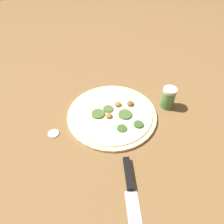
{
  "coord_description": "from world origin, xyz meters",
  "views": [
    {
      "loc": [
        0.53,
        -0.24,
        0.61
      ],
      "look_at": [
        0.0,
        0.0,
        0.02
      ],
      "focal_mm": 35.0,
      "sensor_mm": 36.0,
      "label": 1
    }
  ],
  "objects_px": {
    "pizza": "(112,114)",
    "loose_cap": "(53,133)",
    "spice_jar": "(168,98)",
    "knife": "(130,187)"
  },
  "relations": [
    {
      "from": "knife",
      "to": "pizza",
      "type": "bearing_deg",
      "value": -174.75
    },
    {
      "from": "pizza",
      "to": "loose_cap",
      "type": "xyz_separation_m",
      "value": [
        -0.01,
        -0.23,
        -0.0
      ]
    },
    {
      "from": "pizza",
      "to": "knife",
      "type": "xyz_separation_m",
      "value": [
        0.29,
        -0.07,
        -0.0
      ]
    },
    {
      "from": "knife",
      "to": "spice_jar",
      "type": "xyz_separation_m",
      "value": [
        -0.24,
        0.29,
        0.04
      ]
    },
    {
      "from": "loose_cap",
      "to": "spice_jar",
      "type": "bearing_deg",
      "value": 84.0
    },
    {
      "from": "knife",
      "to": "spice_jar",
      "type": "bearing_deg",
      "value": 149.25
    },
    {
      "from": "pizza",
      "to": "loose_cap",
      "type": "distance_m",
      "value": 0.23
    },
    {
      "from": "knife",
      "to": "loose_cap",
      "type": "distance_m",
      "value": 0.33
    },
    {
      "from": "pizza",
      "to": "knife",
      "type": "distance_m",
      "value": 0.29
    },
    {
      "from": "knife",
      "to": "loose_cap",
      "type": "bearing_deg",
      "value": -132.47
    }
  ]
}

